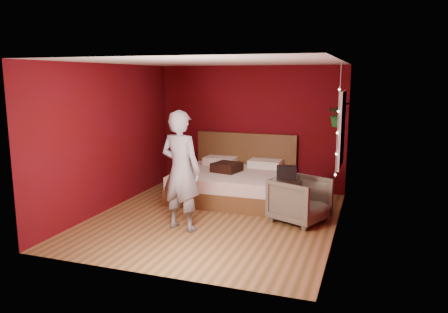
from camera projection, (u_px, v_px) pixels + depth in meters
floor at (214, 218)px, 7.40m from camera, size 4.50×4.50×0.00m
room_walls at (213, 120)px, 7.10m from camera, size 4.04×4.54×2.62m
window at (341, 129)px, 7.34m from camera, size 0.05×0.97×1.27m
fairy_lights at (337, 133)px, 6.86m from camera, size 0.04×0.04×1.45m
bed at (235, 182)px, 8.65m from camera, size 2.17×1.84×1.19m
person at (181, 171)px, 6.73m from camera, size 0.75×0.56×1.88m
armchair at (300, 200)px, 7.17m from camera, size 1.07×1.06×0.75m
handbag at (286, 173)px, 6.96m from camera, size 0.34×0.22×0.22m
throw_pillow at (227, 167)px, 8.52m from camera, size 0.58×0.58×0.17m
hanging_plant at (339, 114)px, 7.73m from camera, size 0.46×0.42×1.11m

